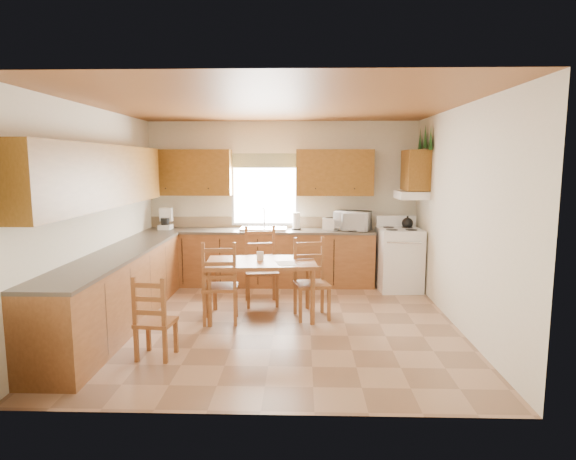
{
  "coord_description": "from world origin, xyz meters",
  "views": [
    {
      "loc": [
        0.33,
        -5.88,
        2.02
      ],
      "look_at": [
        0.15,
        0.3,
        1.15
      ],
      "focal_mm": 30.0,
      "sensor_mm": 36.0,
      "label": 1
    }
  ],
  "objects_px": {
    "chair_near_right": "(220,282)",
    "stove": "(399,260)",
    "microwave": "(353,221)",
    "chair_near_left": "(156,316)",
    "chair_far_right": "(312,279)",
    "dining_table": "(261,289)",
    "chair_far_left": "(261,267)"
  },
  "relations": [
    {
      "from": "dining_table",
      "to": "chair_near_left",
      "type": "xyz_separation_m",
      "value": [
        -0.98,
        -1.35,
        0.06
      ]
    },
    {
      "from": "dining_table",
      "to": "chair_near_left",
      "type": "bearing_deg",
      "value": -130.74
    },
    {
      "from": "microwave",
      "to": "dining_table",
      "type": "bearing_deg",
      "value": -110.29
    },
    {
      "from": "dining_table",
      "to": "chair_far_right",
      "type": "distance_m",
      "value": 0.67
    },
    {
      "from": "chair_far_right",
      "to": "dining_table",
      "type": "bearing_deg",
      "value": 167.6
    },
    {
      "from": "chair_near_right",
      "to": "chair_far_right",
      "type": "distance_m",
      "value": 1.18
    },
    {
      "from": "chair_far_right",
      "to": "chair_far_left",
      "type": "bearing_deg",
      "value": 128.52
    },
    {
      "from": "microwave",
      "to": "chair_near_left",
      "type": "xyz_separation_m",
      "value": [
        -2.34,
        -3.06,
        -0.64
      ]
    },
    {
      "from": "dining_table",
      "to": "stove",
      "type": "bearing_deg",
      "value": 30.17
    },
    {
      "from": "chair_far_left",
      "to": "microwave",
      "type": "bearing_deg",
      "value": 28.92
    },
    {
      "from": "chair_near_right",
      "to": "chair_far_right",
      "type": "bearing_deg",
      "value": -175.96
    },
    {
      "from": "stove",
      "to": "chair_near_left",
      "type": "distance_m",
      "value": 4.14
    },
    {
      "from": "chair_near_left",
      "to": "chair_far_right",
      "type": "xyz_separation_m",
      "value": [
        1.64,
        1.34,
        0.08
      ]
    },
    {
      "from": "stove",
      "to": "dining_table",
      "type": "relative_size",
      "value": 0.69
    },
    {
      "from": "chair_near_left",
      "to": "chair_near_right",
      "type": "xyz_separation_m",
      "value": [
        0.48,
        1.14,
        0.08
      ]
    },
    {
      "from": "microwave",
      "to": "stove",
      "type": "bearing_deg",
      "value": -2.11
    },
    {
      "from": "dining_table",
      "to": "chair_far_left",
      "type": "distance_m",
      "value": 0.61
    },
    {
      "from": "chair_far_left",
      "to": "stove",
      "type": "bearing_deg",
      "value": 12.29
    },
    {
      "from": "chair_near_left",
      "to": "chair_far_right",
      "type": "distance_m",
      "value": 2.12
    },
    {
      "from": "dining_table",
      "to": "chair_far_left",
      "type": "relative_size",
      "value": 1.28
    },
    {
      "from": "dining_table",
      "to": "chair_far_right",
      "type": "xyz_separation_m",
      "value": [
        0.66,
        -0.01,
        0.14
      ]
    },
    {
      "from": "microwave",
      "to": "chair_far_right",
      "type": "distance_m",
      "value": 1.93
    },
    {
      "from": "chair_near_right",
      "to": "microwave",
      "type": "bearing_deg",
      "value": -140.01
    },
    {
      "from": "microwave",
      "to": "chair_far_left",
      "type": "bearing_deg",
      "value": -123.03
    },
    {
      "from": "chair_far_left",
      "to": "chair_far_right",
      "type": "xyz_separation_m",
      "value": [
        0.71,
        -0.59,
        -0.03
      ]
    },
    {
      "from": "chair_near_right",
      "to": "stove",
      "type": "bearing_deg",
      "value": -153.2
    },
    {
      "from": "stove",
      "to": "chair_near_right",
      "type": "height_order",
      "value": "chair_near_right"
    },
    {
      "from": "stove",
      "to": "chair_near_left",
      "type": "height_order",
      "value": "stove"
    },
    {
      "from": "stove",
      "to": "dining_table",
      "type": "height_order",
      "value": "stove"
    },
    {
      "from": "stove",
      "to": "chair_far_right",
      "type": "xyz_separation_m",
      "value": [
        -1.41,
        -1.45,
        0.03
      ]
    },
    {
      "from": "chair_far_right",
      "to": "chair_near_left",
      "type": "bearing_deg",
      "value": -152.56
    },
    {
      "from": "microwave",
      "to": "chair_near_left",
      "type": "height_order",
      "value": "microwave"
    }
  ]
}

